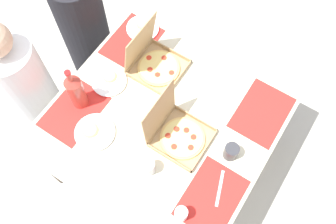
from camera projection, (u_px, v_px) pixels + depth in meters
ground_plane at (168, 154)px, 2.73m from camera, size 6.00×6.00×0.00m
dining_table at (168, 119)px, 2.16m from camera, size 1.25×1.19×0.73m
placemat_near_left at (212, 198)px, 1.86m from camera, size 0.36×0.26×0.00m
placemat_near_right at (262, 113)px, 2.06m from camera, size 0.36×0.26×0.00m
placemat_far_left at (74, 111)px, 2.07m from camera, size 0.36×0.26×0.00m
placemat_far_right at (132, 41)px, 2.27m from camera, size 0.36×0.26×0.00m
pizza_box_edge_far at (155, 63)px, 2.14m from camera, size 0.28×0.29×0.32m
pizza_box_center at (177, 133)px, 1.96m from camera, size 0.28×0.29×0.31m
plate_near_right at (109, 81)px, 2.14m from camera, size 0.20×0.20×0.03m
plate_near_left at (143, 28)px, 2.30m from camera, size 0.20×0.20×0.03m
plate_middle at (94, 132)px, 2.00m from camera, size 0.22×0.22×0.03m
soda_bottle at (76, 91)px, 1.97m from camera, size 0.09×0.09×0.32m
cup_clear_right at (231, 152)px, 1.92m from camera, size 0.08×0.08×0.10m
cup_clear_left at (148, 167)px, 1.88m from camera, size 0.07×0.07×0.10m
cup_spare at (181, 214)px, 1.78m from camera, size 0.06×0.06×0.10m
fork_by_far_left at (220, 188)px, 1.88m from camera, size 0.18×0.08×0.00m
fork_by_near_right at (234, 68)px, 2.18m from camera, size 0.18×0.10×0.00m
diner_left_seat at (31, 93)px, 2.34m from camera, size 0.32×0.32×1.19m
diner_right_seat at (86, 31)px, 2.53m from camera, size 0.32×0.32×1.20m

